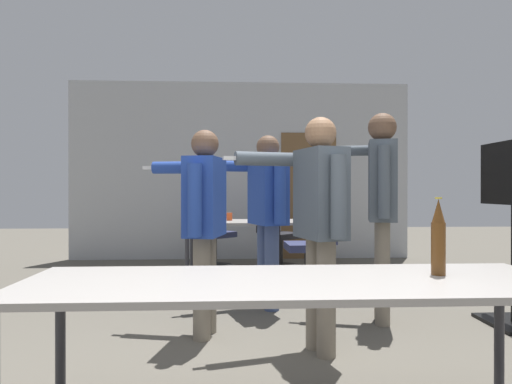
# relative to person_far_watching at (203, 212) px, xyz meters

# --- Properties ---
(back_wall) EXTENTS (5.49, 0.12, 2.86)m
(back_wall) POSITION_rel_person_far_watching_xyz_m (0.39, 3.93, 0.48)
(back_wall) COLOR #B2B5B7
(back_wall) RESTS_ON ground_plane
(conference_table_near) EXTENTS (2.38, 0.77, 0.72)m
(conference_table_near) POSITION_rel_person_far_watching_xyz_m (0.50, -1.50, -0.28)
(conference_table_near) COLOR gray
(conference_table_near) RESTS_ON ground_plane
(conference_table_far) EXTENTS (1.80, 0.76, 0.72)m
(conference_table_far) POSITION_rel_person_far_watching_xyz_m (0.51, 2.32, -0.29)
(conference_table_far) COLOR gray
(conference_table_far) RESTS_ON ground_plane
(person_far_watching) EXTENTS (0.71, 0.73, 1.58)m
(person_far_watching) POSITION_rel_person_far_watching_xyz_m (0.00, 0.00, 0.00)
(person_far_watching) COLOR slate
(person_far_watching) RESTS_ON ground_plane
(person_right_polo) EXTENTS (0.75, 0.71, 1.76)m
(person_right_polo) POSITION_rel_person_far_watching_xyz_m (1.47, 0.28, 0.14)
(person_right_polo) COLOR slate
(person_right_polo) RESTS_ON ground_plane
(person_left_plaid) EXTENTS (0.88, 0.63, 1.63)m
(person_left_plaid) POSITION_rel_person_far_watching_xyz_m (0.54, 0.80, 0.03)
(person_left_plaid) COLOR #3D4C75
(person_left_plaid) RESTS_ON ground_plane
(person_center_tall) EXTENTS (0.84, 0.60, 1.62)m
(person_center_tall) POSITION_rel_person_far_watching_xyz_m (0.81, -0.40, 0.03)
(person_center_tall) COLOR slate
(person_center_tall) RESTS_ON ground_plane
(office_chair_far_right) EXTENTS (0.69, 0.68, 0.92)m
(office_chair_far_right) POSITION_rel_person_far_watching_xyz_m (0.86, 3.03, -0.52)
(office_chair_far_right) COLOR black
(office_chair_far_right) RESTS_ON ground_plane
(office_chair_side_rolled) EXTENTS (0.69, 0.68, 0.93)m
(office_chair_side_rolled) POSITION_rel_person_far_watching_xyz_m (-0.09, 3.08, -0.51)
(office_chair_side_rolled) COLOR black
(office_chair_side_rolled) RESTS_ON ground_plane
(office_chair_mid_tucked) EXTENTS (0.56, 0.52, 0.95)m
(office_chair_mid_tucked) POSITION_rel_person_far_watching_xyz_m (1.12, 1.49, -0.49)
(office_chair_mid_tucked) COLOR black
(office_chair_mid_tucked) RESTS_ON ground_plane
(beer_bottle) EXTENTS (0.07, 0.07, 0.36)m
(beer_bottle) POSITION_rel_person_far_watching_xyz_m (1.18, -1.43, -0.05)
(beer_bottle) COLOR #563314
(beer_bottle) RESTS_ON conference_table_near
(drink_cup) EXTENTS (0.07, 0.07, 0.10)m
(drink_cup) POSITION_rel_person_far_watching_xyz_m (0.18, 2.42, -0.17)
(drink_cup) COLOR #E05123
(drink_cup) RESTS_ON conference_table_far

